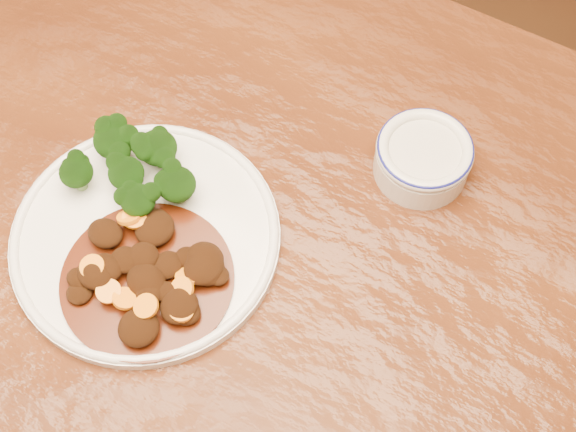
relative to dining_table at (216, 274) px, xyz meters
The scene contains 6 objects.
ground 0.67m from the dining_table, behind, with size 4.00×4.00×0.00m, color #482112.
dining_table is the anchor object (origin of this frame).
dinner_plate 0.11m from the dining_table, 147.54° to the right, with size 0.29×0.29×0.02m.
broccoli_florets 0.16m from the dining_table, behind, with size 0.14×0.11×0.05m.
mince_stew 0.13m from the dining_table, 104.44° to the right, with size 0.18×0.18×0.03m.
dip_bowl 0.27m from the dining_table, 56.42° to the left, with size 0.11×0.11×0.05m.
Camera 1 is at (0.29, -0.27, 1.52)m, focal length 50.00 mm.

